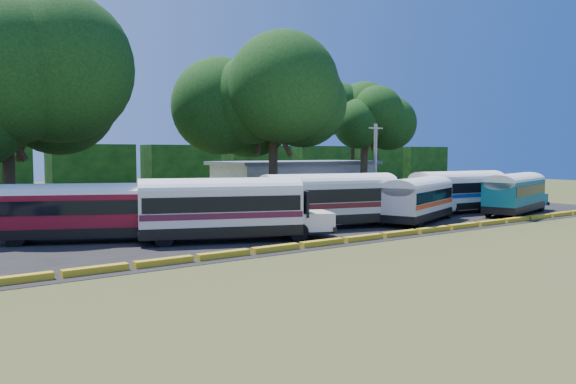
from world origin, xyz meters
TOP-DOWN VIEW (x-y plane):
  - ground at (0.00, 0.00)m, footprint 160.00×160.00m
  - asphalt_strip at (1.00, 12.00)m, footprint 64.00×24.00m
  - curb at (-0.00, 1.00)m, footprint 53.70×0.45m
  - terminal_building at (18.00, 30.00)m, footprint 19.00×9.00m
  - treeline_backdrop at (0.00, 48.00)m, footprint 130.00×4.00m
  - bus_red at (-11.71, 9.72)m, footprint 10.11×6.39m
  - bus_cream_west at (-5.05, 5.27)m, footprint 11.13×6.42m
  - bus_cream_east at (3.47, 6.10)m, footprint 11.31×5.12m
  - bus_white_red at (10.31, 4.63)m, footprint 10.01×5.91m
  - bus_white_blue at (18.04, 7.12)m, footprint 10.75×3.54m
  - bus_teal at (20.62, 3.69)m, footprint 10.41×5.20m
  - tree_west at (-13.67, 19.70)m, footprint 12.81×12.81m
  - tree_center at (8.04, 19.85)m, footprint 12.10×12.10m
  - tree_east at (23.30, 24.22)m, footprint 8.97×8.97m
  - utility_pole at (14.89, 13.79)m, footprint 1.60×0.30m

SIDE VIEW (x-z plane):
  - ground at x=0.00m, z-range 0.00..0.00m
  - asphalt_strip at x=1.00m, z-range 0.00..0.02m
  - curb at x=0.00m, z-range 0.00..0.30m
  - bus_white_red at x=10.31m, z-range 0.21..3.44m
  - bus_red at x=-11.71m, z-range 0.24..3.53m
  - bus_teal at x=20.62m, z-range 0.24..3.57m
  - bus_white_blue at x=18.04m, z-range 0.23..3.70m
  - bus_cream_west at x=-5.05m, z-range 0.23..3.82m
  - terminal_building at x=18.00m, z-range 0.03..4.03m
  - bus_cream_east at x=3.47m, z-range 0.24..3.85m
  - treeline_backdrop at x=0.00m, z-range 0.00..6.00m
  - utility_pole at x=14.89m, z-range 0.11..7.63m
  - tree_east at x=23.30m, z-range 3.09..15.98m
  - tree_west at x=-13.67m, z-range 2.59..17.21m
  - tree_center at x=8.04m, z-range 3.00..17.95m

